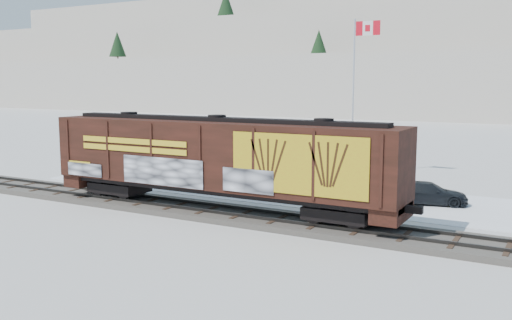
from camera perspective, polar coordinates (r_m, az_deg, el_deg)
The scene contains 8 objects.
ground at distance 27.35m, azimuth 2.47°, elevation -6.39°, with size 500.00×500.00×0.00m, color white.
rail_track at distance 27.31m, azimuth 2.47°, elevation -6.09°, with size 50.00×3.40×0.43m.
parking_strip at distance 34.05m, azimuth 8.19°, elevation -3.60°, with size 40.00×8.00×0.03m, color white.
hopper_railcar at distance 28.54m, azimuth -3.90°, elevation 0.27°, with size 19.01×3.06×4.55m.
flagpole at distance 41.78m, azimuth 9.78°, elevation 4.10°, with size 2.30×0.90×11.14m.
car_silver at distance 34.39m, azimuth 0.52°, elevation -2.17°, with size 1.69×4.21×1.43m, color #9DA0A4.
car_white at distance 32.01m, azimuth 8.91°, elevation -3.07°, with size 1.45×4.16×1.37m, color white.
car_dark at distance 32.83m, azimuth 16.84°, elevation -3.18°, with size 1.71×4.19×1.22m, color black.
Camera 1 is at (11.94, -23.68, 6.69)m, focal length 40.00 mm.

